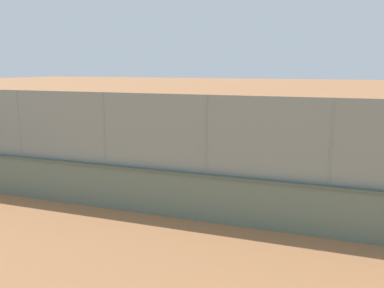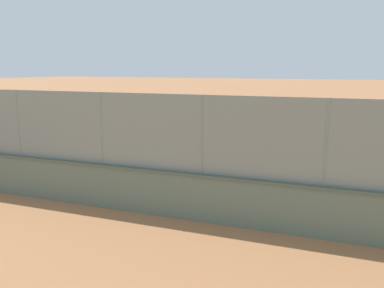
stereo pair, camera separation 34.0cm
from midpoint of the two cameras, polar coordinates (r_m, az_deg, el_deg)
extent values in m
plane|color=#A36B42|center=(23.81, 14.59, 0.24)|extent=(260.00, 260.00, 0.00)
cube|color=slate|center=(11.92, -5.08, -6.78)|extent=(29.45, 1.49, 1.27)
cube|color=#4D594D|center=(11.73, -5.14, -3.63)|extent=(29.45, 1.55, 0.08)
cube|color=gray|center=(11.51, -5.23, 1.79)|extent=(28.84, 1.14, 2.17)
cylinder|color=gray|center=(10.33, 19.42, 0.17)|extent=(0.07, 0.07, 2.17)
cylinder|color=gray|center=(10.89, 2.35, 1.31)|extent=(0.07, 0.07, 2.17)
cylinder|color=gray|center=(12.30, -11.94, 2.18)|extent=(0.07, 0.07, 2.17)
cylinder|color=gray|center=(14.30, -22.79, 2.75)|extent=(0.07, 0.07, 2.17)
cylinder|color=#591919|center=(21.52, 4.60, 0.54)|extent=(0.16, 0.16, 0.81)
cylinder|color=#591919|center=(21.58, 4.09, 0.58)|extent=(0.16, 0.16, 0.81)
cylinder|color=orange|center=(21.44, 4.37, 2.40)|extent=(0.35, 0.35, 0.60)
cylinder|color=#936B4C|center=(21.38, 5.20, 2.69)|extent=(0.11, 0.57, 0.17)
cylinder|color=#936B4C|center=(21.79, 3.84, 2.86)|extent=(0.11, 0.57, 0.17)
sphere|color=#936B4C|center=(21.38, 4.39, 3.49)|extent=(0.23, 0.23, 0.23)
cylinder|color=red|center=(21.37, 4.39, 3.76)|extent=(0.25, 0.25, 0.05)
cylinder|color=black|center=(21.96, 3.98, 2.92)|extent=(0.05, 0.30, 0.04)
ellipsoid|color=#333338|center=(22.17, 4.15, 3.00)|extent=(0.04, 0.30, 0.24)
cylinder|color=navy|center=(14.06, 1.06, -5.15)|extent=(0.21, 0.21, 0.73)
cylinder|color=navy|center=(14.22, 0.63, -4.96)|extent=(0.21, 0.21, 0.73)
cylinder|color=orange|center=(13.98, 0.85, -2.55)|extent=(0.47, 0.47, 0.54)
cylinder|color=#D8AD84|center=(13.75, 1.66, -2.32)|extent=(0.37, 0.47, 0.16)
cylinder|color=#D8AD84|center=(14.34, 1.26, -1.76)|extent=(0.37, 0.47, 0.16)
sphere|color=#D8AD84|center=(13.89, 0.85, -1.06)|extent=(0.21, 0.21, 0.21)
cylinder|color=white|center=(13.88, 0.86, -0.70)|extent=(0.30, 0.30, 0.05)
cylinder|color=black|center=(14.44, 1.85, -1.68)|extent=(0.20, 0.27, 0.04)
ellipsoid|color=#333338|center=(14.56, 2.58, -1.58)|extent=(0.20, 0.26, 0.24)
cylinder|color=#B2B2B2|center=(25.85, 4.19, 2.23)|extent=(0.21, 0.21, 0.76)
cylinder|color=#B2B2B2|center=(25.76, 3.79, 2.21)|extent=(0.21, 0.21, 0.76)
cylinder|color=orange|center=(25.71, 4.01, 3.68)|extent=(0.48, 0.48, 0.56)
cylinder|color=#936B4C|center=(25.87, 4.55, 3.97)|extent=(0.44, 0.44, 0.16)
cylinder|color=#936B4C|center=(25.84, 3.14, 3.98)|extent=(0.44, 0.44, 0.16)
sphere|color=#936B4C|center=(25.67, 4.02, 4.54)|extent=(0.22, 0.22, 0.22)
cylinder|color=red|center=(25.66, 4.02, 4.75)|extent=(0.32, 0.32, 0.05)
cylinder|color=black|center=(26.01, 2.97, 4.02)|extent=(0.24, 0.24, 0.04)
ellipsoid|color=#333338|center=(26.20, 2.77, 4.07)|extent=(0.23, 0.23, 0.24)
sphere|color=yellow|center=(20.35, 6.28, -1.07)|extent=(0.12, 0.12, 0.12)
cube|color=brown|center=(12.10, 14.85, -7.77)|extent=(1.61, 0.44, 0.06)
cube|color=brown|center=(11.88, 14.81, -7.00)|extent=(1.60, 0.10, 0.40)
cube|color=#333338|center=(12.12, 17.84, -9.01)|extent=(0.07, 0.38, 0.45)
cube|color=#333338|center=(12.25, 11.79, -8.51)|extent=(0.07, 0.38, 0.45)
camera|label=1|loc=(0.17, -89.42, 0.11)|focal=37.59mm
camera|label=2|loc=(0.17, 90.58, -0.11)|focal=37.59mm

